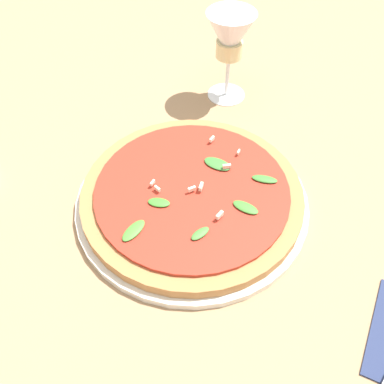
{
  "coord_description": "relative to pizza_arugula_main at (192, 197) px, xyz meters",
  "views": [
    {
      "loc": [
        -0.35,
        -0.22,
        0.55
      ],
      "look_at": [
        0.03,
        0.02,
        0.03
      ],
      "focal_mm": 42.0,
      "sensor_mm": 36.0,
      "label": 1
    }
  ],
  "objects": [
    {
      "name": "ground_plane",
      "position": [
        -0.03,
        -0.02,
        -0.02
      ],
      "size": [
        6.0,
        6.0,
        0.0
      ],
      "primitive_type": "plane",
      "color": "#9E7A56"
    },
    {
      "name": "pizza_arugula_main",
      "position": [
        0.0,
        0.0,
        0.0
      ],
      "size": [
        0.37,
        0.37,
        0.05
      ],
      "color": "silver",
      "rests_on": "ground_plane"
    },
    {
      "name": "wine_glass",
      "position": [
        0.28,
        0.09,
        0.11
      ],
      "size": [
        0.09,
        0.09,
        0.17
      ],
      "color": "white",
      "rests_on": "ground_plane"
    }
  ]
}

